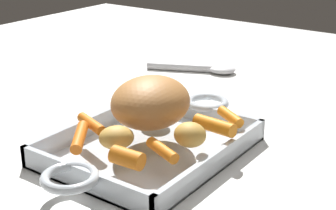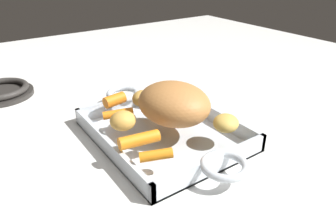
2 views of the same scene
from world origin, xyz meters
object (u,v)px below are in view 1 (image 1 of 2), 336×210
Objects in this scene: baby_carrot_southwest at (91,124)px; baby_carrot_center_right at (127,158)px; baby_carrot_center_left at (80,137)px; potato_golden_large at (190,135)px; baby_carrot_long at (230,117)px; potato_corner at (117,138)px; baby_carrot_northwest at (162,150)px; potato_halved at (153,95)px; baby_carrot_southeast at (214,125)px; roasting_dish at (150,145)px; serving_spoon at (203,68)px; pork_roast at (151,102)px.

baby_carrot_center_right is at bearing 63.07° from baby_carrot_southwest.
potato_golden_large reaches higher than baby_carrot_center_left.
baby_carrot_long is 0.19m from potato_corner.
baby_carrot_center_right is 0.05m from baby_carrot_northwest.
baby_carrot_southwest is at bearing -46.90° from baby_carrot_long.
potato_halved reaches higher than baby_carrot_center_left.
baby_carrot_southeast is at bearing 72.87° from potato_halved.
baby_carrot_southwest is (0.10, -0.16, -0.00)m from baby_carrot_southeast.
baby_carrot_southeast is 0.11m from baby_carrot_northwest.
baby_carrot_southeast is at bearing 147.28° from potato_corner.
potato_halved is at bearing -88.65° from baby_carrot_long.
baby_carrot_center_right reaches higher than baby_carrot_northwest.
baby_carrot_southeast is 1.39× the size of potato_corner.
baby_carrot_southwest is (-0.06, -0.12, -0.00)m from baby_carrot_center_right.
baby_carrot_southeast reaches higher than baby_carrot_southwest.
roasting_dish is 8.27× the size of potato_corner.
baby_carrot_center_right reaches higher than baby_carrot_long.
baby_carrot_center_left is 0.06m from potato_corner.
potato_corner is at bearing -74.52° from baby_carrot_northwest.
serving_spoon is at bearing -145.93° from baby_carrot_southeast.
potato_golden_large is 0.47m from serving_spoon.
potato_golden_large is (0.01, 0.08, 0.04)m from roasting_dish.
baby_carrot_northwest is 0.29× the size of serving_spoon.
roasting_dish is 6.26× the size of baby_carrot_southwest.
baby_carrot_northwest is at bearing -16.10° from potato_golden_large.
baby_carrot_southwest is 0.08m from potato_corner.
baby_carrot_southeast is (-0.03, 0.09, -0.03)m from pork_roast.
pork_roast reaches higher than baby_carrot_long.
potato_golden_large is at bearing 129.61° from potato_corner.
baby_carrot_southeast is 1.47× the size of potato_golden_large.
potato_corner reaches higher than baby_carrot_northwest.
baby_carrot_long is 0.21m from baby_carrot_southwest.
baby_carrot_center_right is at bearing -9.27° from baby_carrot_long.
pork_roast is 2.04× the size of baby_carrot_southeast.
roasting_dish is at bearing 149.39° from baby_carrot_center_left.
potato_golden_large is at bearing 53.67° from potato_halved.
baby_carrot_long is at bearing 170.73° from baby_carrot_center_right.
baby_carrot_southeast is 1.40× the size of potato_halved.
baby_carrot_center_right is 0.06m from potato_corner.
baby_carrot_center_left is at bearing 24.62° from baby_carrot_southwest.
baby_carrot_southeast is 0.34× the size of serving_spoon.
baby_carrot_southwest is at bearing -58.26° from baby_carrot_southeast.
roasting_dish is 8.32× the size of potato_halved.
pork_roast is 2.15× the size of baby_carrot_southwest.
baby_carrot_center_left is at bearing -103.35° from serving_spoon.
pork_roast reaches higher than baby_carrot_southeast.
serving_spoon is (-0.30, -0.09, -0.04)m from potato_halved.
serving_spoon is (-0.30, -0.23, -0.04)m from baby_carrot_long.
baby_carrot_southwest is (-0.01, -0.14, -0.00)m from baby_carrot_northwest.
potato_golden_large is at bearing -1.22° from baby_carrot_long.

